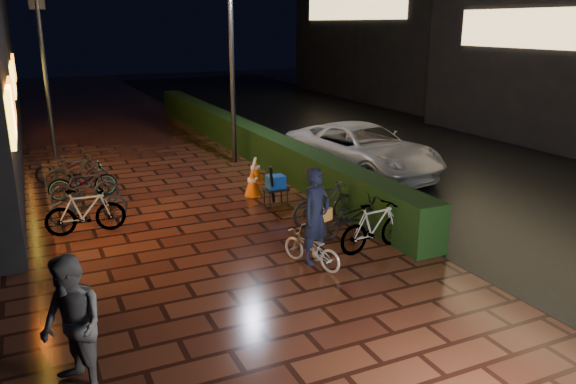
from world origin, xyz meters
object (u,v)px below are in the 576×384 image
van (362,149)px  cyclist (314,231)px  bystander_person (72,326)px  traffic_barrier (254,176)px  cart_assembly (275,184)px

van → cyclist: (-4.25, -5.20, -0.03)m
van → cyclist: bearing=-140.0°
bystander_person → cyclist: bearing=92.3°
van → bystander_person: bearing=-150.3°
cyclist → traffic_barrier: (0.87, 5.07, -0.35)m
van → traffic_barrier: size_ratio=3.11×
traffic_barrier → cart_assembly: bearing=-92.6°
cyclist → bystander_person: bearing=-154.9°
cyclist → traffic_barrier: cyclist is taller
traffic_barrier → bystander_person: bearing=-125.5°
van → traffic_barrier: bearing=171.4°
bystander_person → van: bearing=107.6°
cyclist → cart_assembly: 3.61m
bystander_person → traffic_barrier: bearing=121.6°
cart_assembly → traffic_barrier: bearing=87.4°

